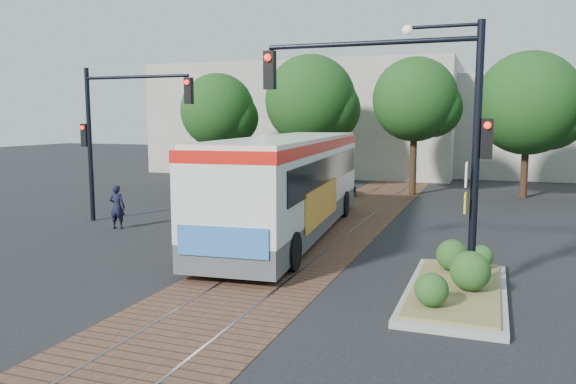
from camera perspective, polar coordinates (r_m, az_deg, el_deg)
name	(u,v)px	position (r m, az deg, el deg)	size (l,w,h in m)	color
ground	(278,266)	(15.68, -1.02, -7.54)	(120.00, 120.00, 0.00)	black
trackbed	(320,237)	(19.36, 3.26, -4.62)	(3.60, 40.00, 0.02)	brown
tree_row	(410,103)	(30.84, 12.32, 8.80)	(26.40, 5.60, 7.67)	#382314
warehouses	(410,121)	(43.28, 12.24, 7.02)	(40.00, 13.00, 8.00)	#ADA899
city_bus	(290,180)	(19.58, 0.24, 1.18)	(3.88, 13.02, 3.43)	#49494C
traffic_island	(458,281)	(13.76, 16.84, -8.61)	(2.20, 5.20, 1.13)	gray
signal_pole_main	(421,114)	(13.41, 13.37, 7.67)	(5.49, 0.46, 6.00)	black
signal_pole_left	(113,123)	(22.79, -17.38, 6.66)	(4.99, 0.34, 6.00)	black
officer	(117,207)	(21.66, -16.97, -1.45)	(0.60, 0.39, 1.64)	black
parked_car	(313,183)	(29.73, 2.52, 0.96)	(1.89, 4.64, 1.35)	black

